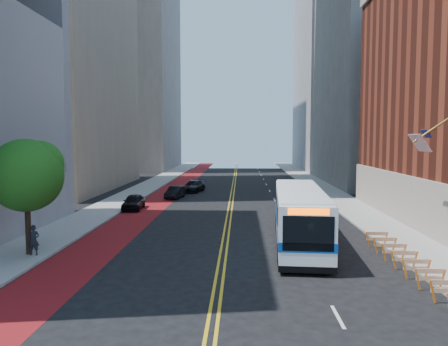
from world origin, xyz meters
TOP-DOWN VIEW (x-y plane):
  - ground at (0.00, 0.00)m, footprint 160.00×160.00m
  - sidewalk_left at (-12.00, 30.00)m, footprint 4.00×140.00m
  - sidewalk_right at (12.00, 30.00)m, footprint 4.00×140.00m
  - bus_lane_paint at (-8.10, 30.00)m, footprint 3.60×140.00m
  - center_line_inner at (-0.18, 30.00)m, footprint 0.14×140.00m
  - center_line_outer at (0.18, 30.00)m, footprint 0.14×140.00m
  - lane_dashes at (4.80, 38.00)m, footprint 0.14×98.20m
  - midrise_right_near at (23.00, 48.00)m, footprint 18.00×26.00m
  - midrise_right_far at (24.00, 78.00)m, footprint 20.00×28.00m
  - midrise_left_far at (-24.00, 78.00)m, footprint 20.00×26.00m
  - construction_barriers at (9.60, 3.42)m, footprint 1.42×10.91m
  - street_tree at (-11.24, 6.04)m, footprint 4.20×4.20m
  - transit_bus at (4.82, 9.45)m, footprint 3.81×13.40m
  - car_a at (-9.30, 22.77)m, footprint 1.89×4.37m
  - car_b at (-6.45, 30.74)m, footprint 2.04×4.28m
  - car_c at (-4.99, 36.71)m, footprint 3.02×5.30m
  - pedestrian at (-10.88, 5.75)m, footprint 0.67×0.48m

SIDE VIEW (x-z plane):
  - ground at x=0.00m, z-range 0.00..0.00m
  - center_line_inner at x=-0.18m, z-range 0.00..0.01m
  - center_line_outer at x=0.18m, z-range 0.00..0.01m
  - bus_lane_paint at x=-8.10m, z-range 0.00..0.01m
  - lane_dashes at x=4.80m, z-range 0.00..0.01m
  - sidewalk_left at x=-12.00m, z-range 0.00..0.15m
  - sidewalk_right at x=12.00m, z-range 0.00..0.15m
  - construction_barriers at x=9.60m, z-range 0.17..1.18m
  - car_b at x=-6.45m, z-range 0.00..1.35m
  - car_c at x=-4.99m, z-range 0.00..1.45m
  - car_a at x=-9.30m, z-range 0.00..1.47m
  - pedestrian at x=-10.88m, z-range 0.15..1.89m
  - transit_bus at x=4.82m, z-range 0.08..3.72m
  - street_tree at x=-11.24m, z-range 1.56..8.26m
  - midrise_right_near at x=23.00m, z-range 0.00..40.00m
  - midrise_right_far at x=24.00m, z-range 0.00..55.00m
  - midrise_left_far at x=-24.00m, z-range 0.00..65.00m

